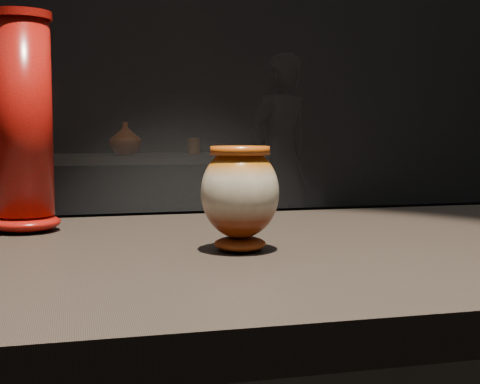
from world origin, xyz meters
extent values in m
cube|color=black|center=(0.00, 5.00, 1.60)|extent=(8.00, 3.20, 0.04)
cube|color=black|center=(0.00, 0.00, 0.88)|extent=(2.00, 0.80, 0.05)
ellipsoid|color=#692209|center=(-0.03, -0.03, 0.91)|extent=(0.10, 0.10, 0.02)
ellipsoid|color=beige|center=(-0.03, -0.03, 0.99)|extent=(0.14, 0.14, 0.13)
cylinder|color=#BF6911|center=(-0.03, -0.03, 1.05)|extent=(0.11, 0.11, 0.01)
ellipsoid|color=red|center=(-0.35, 0.24, 0.92)|extent=(0.15, 0.15, 0.03)
cylinder|color=red|center=(-0.35, 0.24, 1.10)|extent=(0.13, 0.13, 0.33)
cylinder|color=red|center=(-0.35, 0.24, 1.27)|extent=(0.14, 0.14, 0.01)
cube|color=black|center=(-0.06, 3.43, 0.88)|extent=(2.00, 0.60, 0.05)
cube|color=black|center=(0.79, 3.43, 0.42)|extent=(0.08, 0.50, 0.85)
imported|color=#904414|center=(-0.54, 3.43, 0.99)|extent=(0.23, 0.23, 0.17)
imported|color=#692209|center=(0.07, 3.38, 1.01)|extent=(0.27, 0.27, 0.21)
cylinder|color=#904414|center=(0.52, 3.44, 0.95)|extent=(0.08, 0.08, 0.11)
imported|color=black|center=(1.37, 4.24, 0.83)|extent=(0.72, 0.62, 1.67)
camera|label=1|loc=(-0.26, -0.97, 1.08)|focal=50.00mm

